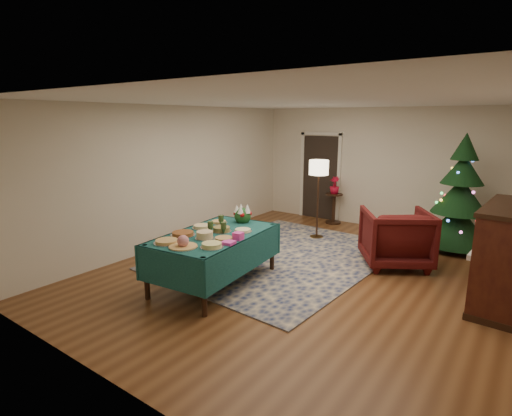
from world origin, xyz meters
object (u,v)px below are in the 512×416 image
Objects in this scene: christmas_tree at (460,198)px; floor_lamp at (319,172)px; side_table at (334,209)px; potted_plant at (334,189)px; gift_box at (238,236)px; buffet_table at (214,244)px; armchair at (396,235)px; piano at (510,258)px.

floor_lamp is at bearing -161.11° from christmas_tree.
side_table is 1.76× the size of potted_plant.
side_table is (-0.56, 4.39, -0.49)m from gift_box.
side_table is at bearing 116.57° from potted_plant.
buffet_table reaches higher than side_table.
christmas_tree is at bearing -9.39° from potted_plant.
armchair is (1.96, 2.37, -0.09)m from buffet_table.
gift_box is 0.06× the size of christmas_tree.
christmas_tree is at bearing 61.09° from gift_box.
christmas_tree reaches higher than gift_box.
gift_box is 0.18× the size of side_table.
christmas_tree reaches higher than buffet_table.
armchair is 1.80m from piano.
floor_lamp is (-0.33, 3.08, 0.55)m from gift_box.
side_table is 0.44× the size of piano.
floor_lamp is (0.14, 3.05, 0.75)m from buffet_table.
potted_plant is (-0.09, 4.36, 0.20)m from buffet_table.
gift_box is at bearing -3.42° from buffet_table.
potted_plant is at bearing -76.51° from armchair.
potted_plant is 0.25× the size of piano.
piano reaches higher than gift_box.
christmas_tree is (2.17, 3.94, 0.15)m from gift_box.
floor_lamp is (-1.82, 0.68, 0.85)m from armchair.
christmas_tree is 1.36× the size of piano.
piano is at bearing 125.57° from armchair.
armchair is at bearing -20.39° from floor_lamp.
armchair reaches higher than gift_box.
armchair reaches higher than potted_plant.
christmas_tree is at bearing 113.99° from piano.
potted_plant reaches higher than side_table.
buffet_table is 3.08m from armchair.
piano is at bearing 25.09° from buffet_table.
floor_lamp reaches higher than gift_box.
armchair is 2.87m from potted_plant.
buffet_table is at bearing -88.87° from potted_plant.
piano reaches higher than armchair.
floor_lamp is at bearing 87.28° from buffet_table.
gift_box is at bearing -82.70° from side_table.
piano is (3.16, 1.73, -0.17)m from gift_box.
side_table is at bearing 97.30° from gift_box.
potted_plant is at bearing 99.99° from floor_lamp.
floor_lamp is 0.74× the size of christmas_tree.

